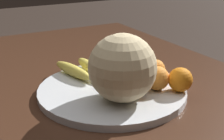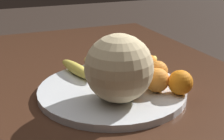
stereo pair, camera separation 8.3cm
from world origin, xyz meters
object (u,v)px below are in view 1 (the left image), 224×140
object	(u,v)px
banana_bunch	(110,67)
orange_front_right	(155,69)
orange_back_right	(143,63)
orange_back_left	(180,80)
orange_mid_center	(157,78)
kitchen_table	(94,120)
fruit_bowl	(112,90)
melon	(122,68)
orange_front_left	(139,74)

from	to	relation	value
banana_bunch	orange_front_right	size ratio (longest dim) A/B	5.44
orange_back_right	orange_back_left	bearing A→B (deg)	-179.25
banana_bunch	orange_mid_center	distance (m)	0.18
banana_bunch	orange_mid_center	size ratio (longest dim) A/B	5.00
kitchen_table	fruit_bowl	world-z (taller)	fruit_bowl
melon	orange_back_left	distance (m)	0.17
banana_bunch	orange_front_left	xyz separation A→B (m)	(-0.12, -0.03, 0.01)
orange_front_left	orange_back_left	size ratio (longest dim) A/B	0.91
orange_back_left	orange_mid_center	bearing A→B (deg)	51.07
orange_mid_center	kitchen_table	bearing A→B (deg)	54.10
kitchen_table	melon	size ratio (longest dim) A/B	8.93
orange_front_right	orange_back_right	xyz separation A→B (m)	(0.07, -0.01, -0.00)
fruit_bowl	orange_back_left	size ratio (longest dim) A/B	6.22
kitchen_table	banana_bunch	bearing A→B (deg)	-52.18
banana_bunch	orange_back_right	xyz separation A→B (m)	(-0.04, -0.09, 0.01)
orange_front_right	orange_mid_center	distance (m)	0.07
orange_front_right	orange_mid_center	world-z (taller)	orange_mid_center
orange_back_left	orange_back_right	distance (m)	0.17
orange_front_right	orange_back_right	distance (m)	0.07
orange_front_left	orange_front_right	size ratio (longest dim) A/B	1.00
fruit_bowl	orange_front_right	xyz separation A→B (m)	(-0.01, -0.14, 0.04)
orange_mid_center	orange_back_right	size ratio (longest dim) A/B	1.13
banana_bunch	orange_back_right	world-z (taller)	orange_back_right
fruit_bowl	banana_bunch	distance (m)	0.12
fruit_bowl	kitchen_table	bearing A→B (deg)	53.58
kitchen_table	orange_back_right	size ratio (longest dim) A/B	26.31
fruit_bowl	melon	bearing A→B (deg)	169.45
orange_back_left	orange_back_right	size ratio (longest dim) A/B	1.13
orange_mid_center	orange_front_left	bearing A→B (deg)	20.24
melon	orange_front_right	distance (m)	0.17
melon	orange_back_right	size ratio (longest dim) A/B	2.95
kitchen_table	fruit_bowl	size ratio (longest dim) A/B	3.73
orange_front_right	orange_back_right	bearing A→B (deg)	-5.32
orange_front_left	orange_mid_center	world-z (taller)	orange_mid_center
melon	fruit_bowl	bearing A→B (deg)	-10.55
melon	banana_bunch	xyz separation A→B (m)	(0.18, -0.06, -0.07)
orange_front_right	orange_back_right	size ratio (longest dim) A/B	1.04
kitchen_table	orange_mid_center	bearing A→B (deg)	-125.90
orange_mid_center	orange_back_left	world-z (taller)	same
orange_front_right	orange_back_left	size ratio (longest dim) A/B	0.91
melon	orange_back_right	distance (m)	0.22
orange_back_right	orange_front_left	bearing A→B (deg)	139.15
fruit_bowl	orange_mid_center	bearing A→B (deg)	-125.68
orange_front_left	orange_mid_center	xyz separation A→B (m)	(-0.06, -0.02, 0.00)
fruit_bowl	orange_back_right	bearing A→B (deg)	-67.44
fruit_bowl	banana_bunch	bearing A→B (deg)	-25.33
kitchen_table	orange_mid_center	world-z (taller)	orange_mid_center
orange_front_left	orange_back_right	bearing A→B (deg)	-40.85
banana_bunch	melon	bearing A→B (deg)	176.13
orange_mid_center	orange_back_left	bearing A→B (deg)	-128.93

